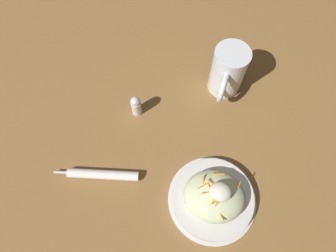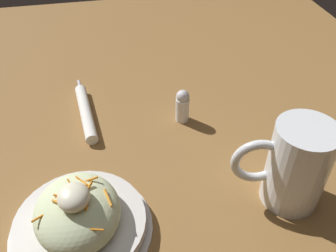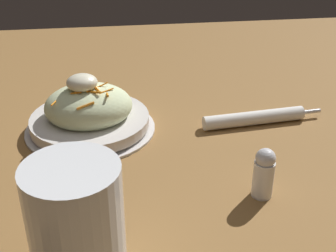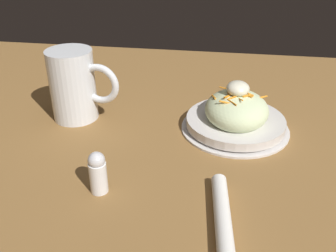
% 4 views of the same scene
% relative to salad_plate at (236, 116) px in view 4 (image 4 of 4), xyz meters
% --- Properties ---
extents(ground_plane, '(1.43, 1.43, 0.00)m').
position_rel_salad_plate_xyz_m(ground_plane, '(0.22, -0.10, -0.03)').
color(ground_plane, olive).
extents(salad_plate, '(0.22, 0.22, 0.10)m').
position_rel_salad_plate_xyz_m(salad_plate, '(0.00, 0.00, 0.00)').
color(salad_plate, silver).
rests_on(salad_plate, ground_plane).
extents(beer_mug, '(0.10, 0.16, 0.15)m').
position_rel_salad_plate_xyz_m(beer_mug, '(-0.00, -0.34, 0.04)').
color(beer_mug, white).
rests_on(beer_mug, ground_plane).
extents(napkin_roll, '(0.22, 0.04, 0.02)m').
position_rel_salad_plate_xyz_m(napkin_roll, '(0.29, -0.02, -0.02)').
color(napkin_roll, white).
rests_on(napkin_roll, ground_plane).
extents(salt_shaker, '(0.03, 0.03, 0.07)m').
position_rel_salad_plate_xyz_m(salt_shaker, '(0.24, -0.22, 0.01)').
color(salt_shaker, white).
rests_on(salt_shaker, ground_plane).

